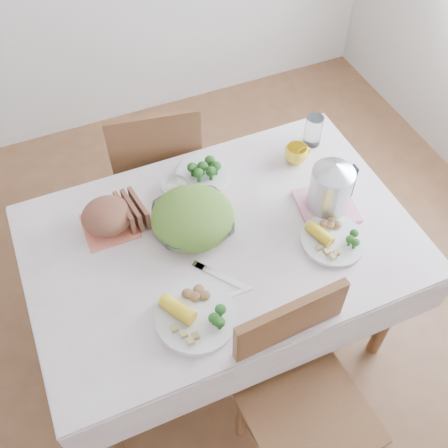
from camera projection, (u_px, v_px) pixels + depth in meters
name	position (u px, v px, depth m)	size (l,w,h in m)	color
floor	(222.00, 329.00, 2.65)	(3.60, 3.60, 0.00)	brown
dining_table	(222.00, 290.00, 2.35)	(1.40, 0.90, 0.75)	brown
tablecloth	(221.00, 239.00, 2.05)	(1.50, 1.00, 0.01)	silver
chair_near	(307.00, 414.00, 1.92)	(0.43, 0.43, 0.96)	brown
chair_far	(156.00, 168.00, 2.70)	(0.44, 0.44, 0.97)	brown
salad_bowl	(193.00, 222.00, 2.05)	(0.31, 0.31, 0.08)	white
dinner_plate_left	(197.00, 317.00, 1.82)	(0.29, 0.29, 0.02)	white
dinner_plate_right	(333.00, 241.00, 2.03)	(0.25, 0.25, 0.02)	white
broccoli_plate	(203.00, 176.00, 2.25)	(0.23, 0.23, 0.02)	beige
napkin	(110.00, 226.00, 2.09)	(0.21, 0.21, 0.00)	#FF7B5E
bread_loaf	(107.00, 217.00, 2.04)	(0.20, 0.19, 0.12)	brown
fruit_bowl	(175.00, 188.00, 2.19)	(0.12, 0.12, 0.04)	white
yellow_mug	(296.00, 154.00, 2.29)	(0.10, 0.10, 0.08)	yellow
glass_tumbler	(313.00, 132.00, 2.34)	(0.08, 0.08, 0.15)	white
pink_tray	(326.00, 206.00, 2.14)	(0.23, 0.23, 0.02)	pink
electric_kettle	(331.00, 187.00, 2.05)	(0.17, 0.17, 0.23)	#B2B5BA
fork_left	(221.00, 276.00, 1.94)	(0.03, 0.22, 0.00)	silver
knife	(233.00, 294.00, 1.89)	(0.02, 0.16, 0.00)	silver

